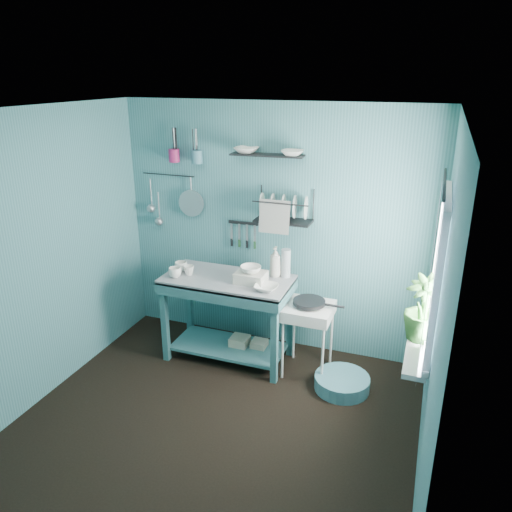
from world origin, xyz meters
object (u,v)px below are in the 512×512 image
(mug_mid, at_px, (189,270))
(hotplate_stand, at_px, (308,339))
(mug_left, at_px, (175,272))
(storage_tin_small, at_px, (259,350))
(utensil_cup_teal, at_px, (197,157))
(mug_right, at_px, (181,267))
(storage_tin_large, at_px, (240,347))
(potted_plant, at_px, (423,308))
(colander, at_px, (191,203))
(work_counter, at_px, (228,318))
(floor_basin, at_px, (342,383))
(water_bottle, at_px, (286,263))
(utensil_cup_magenta, at_px, (174,156))
(soap_bottle, at_px, (275,262))
(wash_tub, at_px, (251,277))
(dish_rack, at_px, (284,206))
(frying_pan, at_px, (309,302))

(mug_mid, height_order, hotplate_stand, mug_mid)
(mug_left, height_order, storage_tin_small, mug_left)
(hotplate_stand, height_order, utensil_cup_teal, utensil_cup_teal)
(mug_right, distance_m, storage_tin_large, 1.01)
(potted_plant, bearing_deg, mug_left, 171.86)
(mug_mid, xyz_separation_m, colander, (-0.21, 0.51, 0.53))
(work_counter, xyz_separation_m, floor_basin, (1.19, -0.15, -0.37))
(water_bottle, xyz_separation_m, utensil_cup_magenta, (-1.26, 0.20, 0.93))
(potted_plant, bearing_deg, water_bottle, 151.25)
(soap_bottle, bearing_deg, potted_plant, -26.32)
(work_counter, height_order, storage_tin_large, work_counter)
(potted_plant, relative_size, storage_tin_large, 2.33)
(colander, distance_m, floor_basin, 2.34)
(colander, xyz_separation_m, potted_plant, (2.40, -0.94, -0.37))
(mug_mid, bearing_deg, floor_basin, -3.33)
(wash_tub, bearing_deg, potted_plant, -16.68)
(soap_bottle, distance_m, storage_tin_small, 0.94)
(storage_tin_small, distance_m, floor_basin, 0.92)
(colander, height_order, potted_plant, colander)
(hotplate_stand, relative_size, potted_plant, 1.38)
(mug_mid, relative_size, water_bottle, 0.36)
(mug_mid, xyz_separation_m, floor_basin, (1.57, -0.09, -0.86))
(mug_left, xyz_separation_m, storage_tin_large, (0.58, 0.21, -0.82))
(dish_rack, relative_size, floor_basin, 1.09)
(storage_tin_large, bearing_deg, utensil_cup_magenta, 156.44)
(mug_right, height_order, storage_tin_small, mug_right)
(wash_tub, bearing_deg, hotplate_stand, 4.32)
(hotplate_stand, relative_size, storage_tin_small, 3.53)
(hotplate_stand, bearing_deg, mug_mid, 178.82)
(work_counter, bearing_deg, mug_mid, -169.07)
(colander, bearing_deg, soap_bottle, -13.80)
(work_counter, distance_m, water_bottle, 0.81)
(utensil_cup_teal, xyz_separation_m, storage_tin_small, (0.79, -0.34, -1.85))
(utensil_cup_magenta, distance_m, potted_plant, 2.84)
(soap_bottle, height_order, storage_tin_small, soap_bottle)
(storage_tin_large, bearing_deg, mug_left, -160.10)
(water_bottle, bearing_deg, wash_tub, -138.37)
(utensil_cup_magenta, relative_size, potted_plant, 0.25)
(hotplate_stand, distance_m, colander, 1.83)
(work_counter, relative_size, mug_right, 10.08)
(work_counter, distance_m, mug_mid, 0.62)
(hotplate_stand, relative_size, colander, 2.52)
(hotplate_stand, bearing_deg, potted_plant, -32.19)
(mug_right, relative_size, colander, 0.44)
(water_bottle, bearing_deg, colander, 168.39)
(floor_basin, bearing_deg, dish_rack, 145.34)
(soap_bottle, bearing_deg, water_bottle, 11.31)
(utensil_cup_magenta, bearing_deg, hotplate_stand, -14.27)
(mug_left, relative_size, mug_mid, 1.23)
(frying_pan, distance_m, colander, 1.63)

